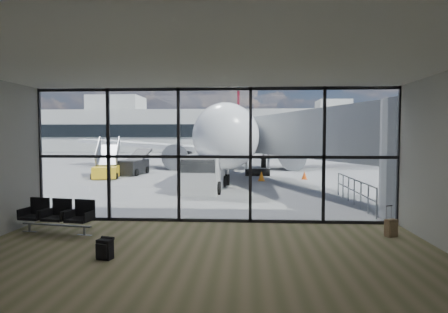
# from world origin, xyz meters

# --- Properties ---
(ground) EXTENTS (220.00, 220.00, 0.00)m
(ground) POSITION_xyz_m (0.00, 40.00, 0.00)
(ground) COLOR slate
(ground) RESTS_ON ground
(lounge_shell) EXTENTS (12.02, 8.01, 4.51)m
(lounge_shell) POSITION_xyz_m (0.00, -4.80, 2.65)
(lounge_shell) COLOR brown
(lounge_shell) RESTS_ON ground
(glass_curtain_wall) EXTENTS (12.10, 0.12, 4.50)m
(glass_curtain_wall) POSITION_xyz_m (0.00, 0.00, 2.25)
(glass_curtain_wall) COLOR white
(glass_curtain_wall) RESTS_ON ground
(jet_bridge) EXTENTS (8.00, 16.50, 4.33)m
(jet_bridge) POSITION_xyz_m (4.90, 7.07, 2.76)
(jet_bridge) COLOR gray
(jet_bridge) RESTS_ON ground
(apron_railing) EXTENTS (0.06, 5.46, 1.11)m
(apron_railing) POSITION_xyz_m (5.60, 3.50, 0.72)
(apron_railing) COLOR gray
(apron_railing) RESTS_ON ground
(far_terminal) EXTENTS (80.00, 12.20, 11.00)m
(far_terminal) POSITION_xyz_m (-0.59, 61.97, 4.21)
(far_terminal) COLOR #ACACA7
(far_terminal) RESTS_ON ground
(tree_0) EXTENTS (4.95, 4.95, 7.12)m
(tree_0) POSITION_xyz_m (-45.00, 72.00, 4.63)
(tree_0) COLOR #382619
(tree_0) RESTS_ON ground
(tree_1) EXTENTS (5.61, 5.61, 8.07)m
(tree_1) POSITION_xyz_m (-39.00, 72.00, 5.25)
(tree_1) COLOR #382619
(tree_1) RESTS_ON ground
(tree_2) EXTENTS (6.27, 6.27, 9.03)m
(tree_2) POSITION_xyz_m (-33.00, 72.00, 5.88)
(tree_2) COLOR #382619
(tree_2) RESTS_ON ground
(tree_3) EXTENTS (4.95, 4.95, 7.12)m
(tree_3) POSITION_xyz_m (-27.00, 72.00, 4.63)
(tree_3) COLOR #382619
(tree_3) RESTS_ON ground
(tree_4) EXTENTS (5.61, 5.61, 8.07)m
(tree_4) POSITION_xyz_m (-21.00, 72.00, 5.25)
(tree_4) COLOR #382619
(tree_4) RESTS_ON ground
(tree_5) EXTENTS (6.27, 6.27, 9.03)m
(tree_5) POSITION_xyz_m (-15.00, 72.00, 5.88)
(tree_5) COLOR #382619
(tree_5) RESTS_ON ground
(seating_row) EXTENTS (2.26, 0.97, 1.01)m
(seating_row) POSITION_xyz_m (-4.53, -1.65, 0.56)
(seating_row) COLOR gray
(seating_row) RESTS_ON ground
(backpack) EXTENTS (0.39, 0.38, 0.52)m
(backpack) POSITION_xyz_m (-2.23, -3.99, 0.25)
(backpack) COLOR black
(backpack) RESTS_ON ground
(suitcase) EXTENTS (0.38, 0.33, 0.90)m
(suitcase) POSITION_xyz_m (5.20, -1.59, 0.27)
(suitcase) COLOR brown
(suitcase) RESTS_ON ground
(airliner) EXTENTS (31.31, 36.19, 9.33)m
(airliner) POSITION_xyz_m (-0.01, 23.45, 2.84)
(airliner) COLOR white
(airliner) RESTS_ON ground
(service_van) EXTENTS (2.28, 4.42, 1.89)m
(service_van) POSITION_xyz_m (-1.21, 7.30, 0.97)
(service_van) COLOR silver
(service_van) RESTS_ON ground
(belt_loader) EXTENTS (1.98, 4.30, 1.92)m
(belt_loader) POSITION_xyz_m (-7.58, 15.71, 0.64)
(belt_loader) COLOR black
(belt_loader) RESTS_ON ground
(mobile_stairs) EXTENTS (2.23, 3.51, 2.29)m
(mobile_stairs) POSITION_xyz_m (-8.69, 13.18, 0.55)
(mobile_stairs) COLOR yellow
(mobile_stairs) RESTS_ON ground
(traffic_cone_a) EXTENTS (0.45, 0.45, 0.64)m
(traffic_cone_a) POSITION_xyz_m (2.06, 11.99, 0.30)
(traffic_cone_a) COLOR orange
(traffic_cone_a) RESTS_ON ground
(traffic_cone_b) EXTENTS (0.44, 0.44, 0.63)m
(traffic_cone_b) POSITION_xyz_m (-1.60, 14.32, 0.30)
(traffic_cone_b) COLOR #EC5D0C
(traffic_cone_b) RESTS_ON ground
(traffic_cone_c) EXTENTS (0.39, 0.39, 0.55)m
(traffic_cone_c) POSITION_xyz_m (5.00, 13.06, 0.26)
(traffic_cone_c) COLOR #DF4B0B
(traffic_cone_c) RESTS_ON ground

